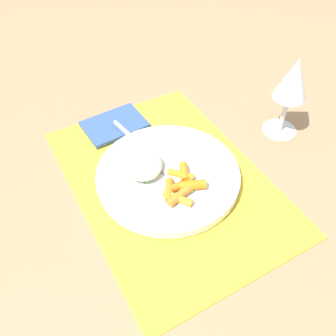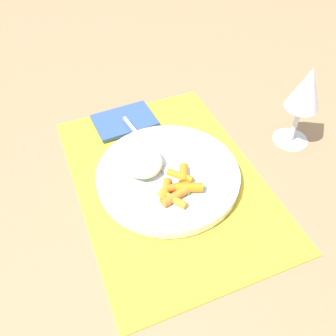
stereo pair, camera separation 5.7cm
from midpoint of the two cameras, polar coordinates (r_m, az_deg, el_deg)
name	(u,v)px [view 2 (the right image)]	position (r m, az deg, el deg)	size (l,w,h in m)	color
ground_plane	(168,180)	(0.67, 2.41, -2.08)	(2.40, 2.40, 0.00)	#997551
placemat	(168,179)	(0.67, 2.42, -1.91)	(0.47, 0.33, 0.01)	gold
plate	(168,175)	(0.66, 2.45, -1.23)	(0.26, 0.26, 0.02)	white
rice_mound	(142,161)	(0.65, -1.68, 1.02)	(0.09, 0.07, 0.03)	beige
carrot_portion	(178,187)	(0.62, 4.28, -3.16)	(0.09, 0.08, 0.02)	orange
pea_scatter	(177,189)	(0.62, 4.08, -3.40)	(0.08, 0.09, 0.01)	green
fork	(154,154)	(0.68, 0.23, 2.06)	(0.21, 0.04, 0.01)	silver
wine_glass	(306,92)	(0.73, 23.05, 10.92)	(0.07, 0.07, 0.17)	silver
napkin	(124,121)	(0.79, -4.83, 7.37)	(0.09, 0.13, 0.01)	#33518C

